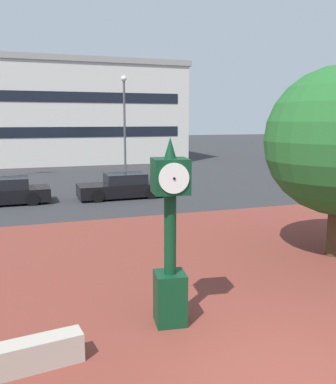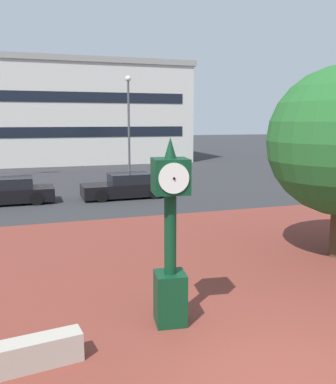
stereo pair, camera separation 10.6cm
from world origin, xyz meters
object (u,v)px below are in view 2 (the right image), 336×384
car_street_far (126,187)px  street_lamp_post (129,119)px  car_street_mid (7,192)px  street_clock (170,240)px  car_street_near (322,176)px  civic_building (64,113)px

car_street_far → street_lamp_post: 6.21m
car_street_mid → car_street_far: (5.85, -0.21, -0.00)m
street_clock → car_street_mid: (-3.73, 13.95, -1.16)m
car_street_mid → street_clock: bearing=-165.7°
street_clock → car_street_mid: 14.49m
car_street_near → civic_building: 26.53m
car_street_mid → street_lamp_post: bearing=-57.3°
car_street_mid → civic_building: bearing=-12.2°
street_clock → car_street_near: size_ratio=0.90×
civic_building → street_lamp_post: size_ratio=3.47×
street_clock → civic_building: 36.41m
car_street_mid → street_lamp_post: size_ratio=0.67×
street_clock → street_lamp_post: bearing=87.1°
car_street_near → car_street_far: same height
street_clock → car_street_near: 20.39m
car_street_mid → civic_building: civic_building is taller
civic_building → street_lamp_post: (2.65, -17.60, -0.63)m
car_street_far → street_clock: bearing=170.4°
car_street_far → car_street_mid: bearing=87.1°
car_street_far → civic_building: (-1.32, 22.53, 4.18)m
car_street_near → street_lamp_post: (-11.26, 4.60, 3.55)m
car_street_far → civic_building: 22.95m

